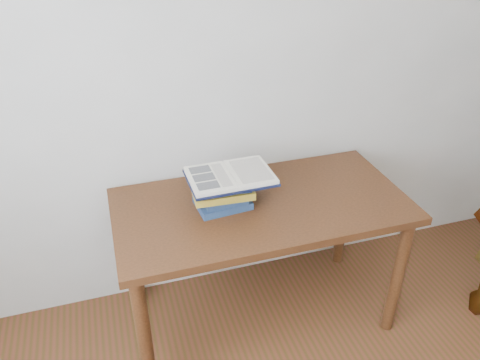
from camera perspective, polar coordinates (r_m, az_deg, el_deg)
name	(u,v)px	position (r m, az deg, el deg)	size (l,w,h in m)	color
desk	(261,221)	(2.13, 2.61, -4.99)	(1.30, 0.65, 0.70)	#4D2813
book_stack	(223,193)	(2.02, -2.14, -1.59)	(0.27, 0.20, 0.13)	#1A2F4E
open_book	(230,176)	(2.00, -1.18, 0.48)	(0.37, 0.26, 0.03)	black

